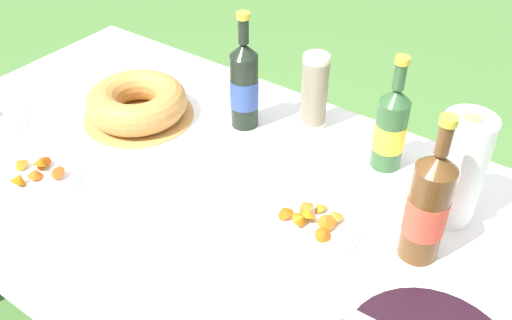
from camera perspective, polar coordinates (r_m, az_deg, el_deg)
name	(u,v)px	position (r m, az deg, el deg)	size (l,w,h in m)	color
garden_table	(219,204)	(1.43, -3.72, -4.39)	(1.77, 0.95, 0.68)	brown
tablecloth	(218,189)	(1.40, -3.79, -2.91)	(1.78, 0.96, 0.10)	white
bundt_cake	(137,103)	(1.63, -11.81, 5.61)	(0.31, 0.31, 0.10)	tan
cup_stack	(314,91)	(1.54, 5.85, 6.84)	(0.07, 0.07, 0.21)	beige
cider_bottle_green	(391,128)	(1.42, 13.32, 3.13)	(0.08, 0.08, 0.30)	#2D562D
cider_bottle_amber	(428,207)	(1.18, 16.78, -4.51)	(0.08, 0.08, 0.34)	brown
juice_bottle_red	(244,85)	(1.53, -1.19, 7.49)	(0.08, 0.08, 0.33)	black
snack_plate_near	(308,222)	(1.28, 5.18, -6.24)	(0.24, 0.24, 0.06)	white
snack_plate_left	(36,175)	(1.50, -21.10, -1.42)	(0.23, 0.23, 0.06)	white
paper_towel_roll	(459,170)	(1.30, 19.60, -0.91)	(0.11, 0.11, 0.27)	white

